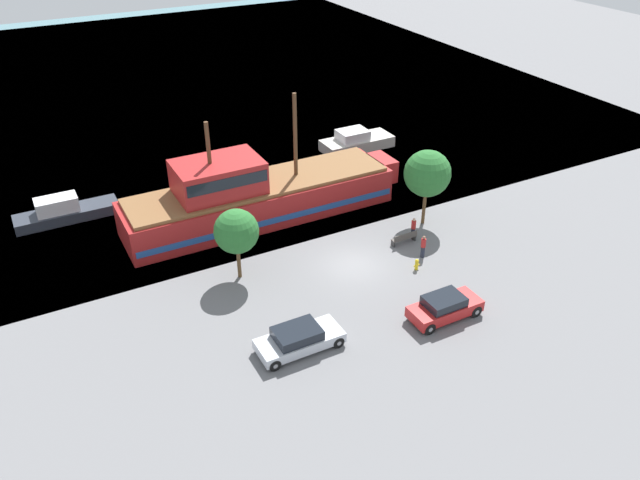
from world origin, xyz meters
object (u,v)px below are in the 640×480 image
at_px(moored_boat_dockside, 64,211).
at_px(bench_promenade_east, 404,238).
at_px(fire_hydrant, 417,264).
at_px(parked_car_curb_mid, 445,307).
at_px(pedestrian_walking_near, 413,228).
at_px(pirate_ship, 255,196).
at_px(pedestrian_walking_far, 423,247).
at_px(parked_car_curb_front, 299,339).
at_px(moored_boat_outer, 356,141).

bearing_deg(moored_boat_dockside, bench_promenade_east, -35.96).
bearing_deg(bench_promenade_east, moored_boat_dockside, 144.04).
bearing_deg(fire_hydrant, moored_boat_dockside, 137.23).
relative_size(parked_car_curb_mid, bench_promenade_east, 2.34).
height_order(parked_car_curb_mid, fire_hydrant, parked_car_curb_mid).
distance_m(parked_car_curb_mid, pedestrian_walking_near, 8.72).
relative_size(pirate_ship, pedestrian_walking_far, 13.05).
bearing_deg(pedestrian_walking_far, fire_hydrant, -140.03).
xyz_separation_m(fire_hydrant, bench_promenade_east, (1.09, 2.93, 0.03)).
relative_size(pirate_ship, parked_car_curb_front, 4.50).
height_order(bench_promenade_east, pedestrian_walking_near, pedestrian_walking_near).
bearing_deg(pedestrian_walking_far, pirate_ship, 127.18).
bearing_deg(moored_boat_dockside, moored_boat_outer, 2.61).
bearing_deg(moored_boat_outer, parked_car_curb_mid, -109.14).
bearing_deg(parked_car_curb_front, fire_hydrant, 17.87).
bearing_deg(fire_hydrant, parked_car_curb_mid, -107.46).
distance_m(parked_car_curb_mid, pedestrian_walking_far, 6.31).
xyz_separation_m(pirate_ship, moored_boat_dockside, (-12.26, 6.26, -1.13)).
relative_size(parked_car_curb_mid, pedestrian_walking_far, 2.67).
xyz_separation_m(moored_boat_dockside, pedestrian_walking_near, (20.65, -13.94, 0.10)).
bearing_deg(bench_promenade_east, pedestrian_walking_near, 20.32).
xyz_separation_m(parked_car_curb_mid, pedestrian_walking_far, (2.68, 5.71, 0.07)).
bearing_deg(pedestrian_walking_near, parked_car_curb_mid, -113.79).
bearing_deg(pirate_ship, moored_boat_dockside, 152.95).
xyz_separation_m(moored_boat_outer, parked_car_curb_front, (-16.45, -21.56, 0.00)).
bearing_deg(pirate_ship, fire_hydrant, -59.89).
bearing_deg(bench_promenade_east, moored_boat_outer, 70.59).
height_order(parked_car_curb_front, fire_hydrant, parked_car_curb_front).
distance_m(pirate_ship, fire_hydrant, 12.74).
bearing_deg(moored_boat_dockside, fire_hydrant, -42.77).
distance_m(fire_hydrant, bench_promenade_east, 3.12).
xyz_separation_m(parked_car_curb_mid, fire_hydrant, (1.48, 4.71, -0.32)).
height_order(moored_boat_dockside, pedestrian_walking_far, moored_boat_dockside).
height_order(pirate_ship, pedestrian_walking_far, pirate_ship).
xyz_separation_m(pirate_ship, bench_promenade_east, (7.44, -8.03, -1.35)).
bearing_deg(moored_boat_outer, pedestrian_walking_near, -106.57).
relative_size(moored_boat_outer, parked_car_curb_front, 1.40).
bearing_deg(bench_promenade_east, pirate_ship, 132.82).
xyz_separation_m(pirate_ship, parked_car_curb_mid, (4.87, -15.66, -1.06)).
xyz_separation_m(pirate_ship, fire_hydrant, (6.35, -10.96, -1.39)).
relative_size(moored_boat_outer, bench_promenade_east, 3.57).
relative_size(fire_hydrant, bench_promenade_east, 0.42).
height_order(parked_car_curb_front, bench_promenade_east, parked_car_curb_front).
distance_m(pirate_ship, pedestrian_walking_near, 11.42).
distance_m(moored_boat_dockside, bench_promenade_east, 24.34).
relative_size(pirate_ship, pedestrian_walking_near, 13.50).
height_order(moored_boat_dockside, moored_boat_outer, moored_boat_dockside).
height_order(bench_promenade_east, pedestrian_walking_far, pedestrian_walking_far).
bearing_deg(moored_boat_dockside, parked_car_curb_mid, -51.99).
relative_size(pirate_ship, moored_boat_dockside, 2.91).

